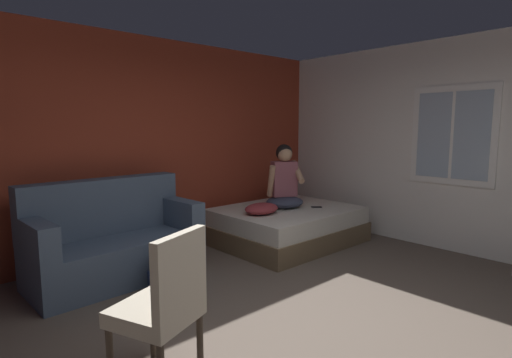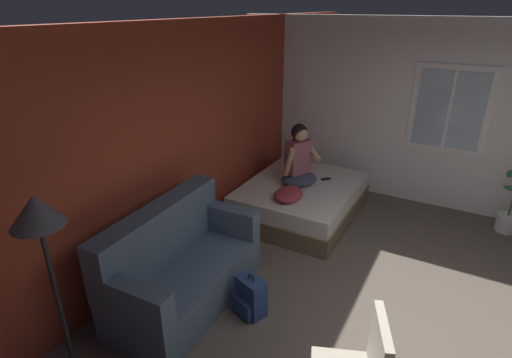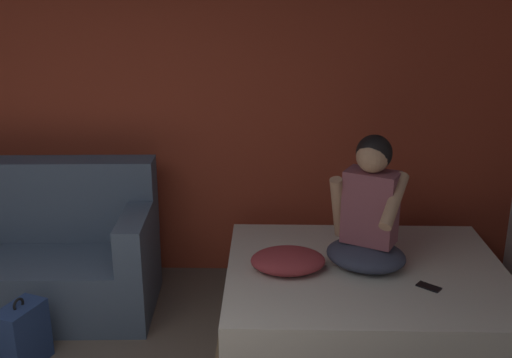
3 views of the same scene
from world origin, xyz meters
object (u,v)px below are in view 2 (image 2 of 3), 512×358
Objects in this scene: floor_lamp at (41,232)px; potted_plant at (510,211)px; person_seated at (299,160)px; backpack at (250,297)px; throw_pillow at (289,194)px; couch at (180,268)px; cell_phone at (326,179)px; bed at (301,199)px.

floor_lamp is 5.52m from potted_plant.
backpack is at bearing -168.28° from person_seated.
floor_lamp is 2.00× the size of potted_plant.
person_seated is at bearing 108.83° from potted_plant.
throw_pillow reaches higher than backpack.
couch is 0.77m from backpack.
throw_pillow is (-0.52, -0.09, -0.29)m from person_seated.
person_seated is at bearing 11.72° from backpack.
cell_phone is 2.47m from potted_plant.
bed is at bearing 10.28° from backpack.
person_seated is at bearing -6.75° from couch.
potted_plant is at bearing -42.53° from couch.
person_seated is 1.03× the size of potted_plant.
bed is at bearing -7.16° from floor_lamp.
floor_lamp is at bearing 172.84° from bed.
throw_pillow is 2.98m from potted_plant.
throw_pillow is at bearing -176.11° from bed.
floor_lamp reaches higher than backpack.
throw_pillow is 0.56× the size of potted_plant.
couch is 1.98× the size of person_seated.
backpack is 2.50m from cell_phone.
couch is 2.37m from person_seated.
throw_pillow is at bearing -169.98° from person_seated.
bed is at bearing -91.38° from person_seated.
couch is at bearing 103.20° from backpack.
bed is 1.08× the size of couch.
couch is at bearing 117.26° from cell_phone.
bed is 0.60m from person_seated.
cell_phone is (0.34, -0.24, 0.25)m from bed.
person_seated is 2.89m from potted_plant.
throw_pillow reaches higher than cell_phone.
couch reaches higher than cell_phone.
bed is 0.60m from throw_pillow.
bed is 2.14× the size of person_seated.
cell_phone is at bearing -13.79° from throw_pillow.
couch is 1.60m from floor_lamp.
throw_pillow is (-0.51, -0.03, 0.31)m from bed.
cell_phone is at bearing -12.22° from couch.
cell_phone is (0.85, -0.21, -0.07)m from throw_pillow.
cell_phone is at bearing 3.33° from backpack.
backpack is at bearing -76.80° from couch.
bed reaches higher than backpack.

